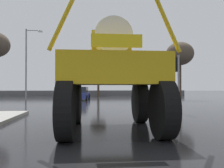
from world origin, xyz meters
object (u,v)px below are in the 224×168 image
traffic_signal_far_left (63,77)px  bare_tree_right (180,54)px  oversize_sprayer (111,75)px  streetlight_far_left (27,60)px  sedan_ahead (81,94)px  bare_tree_far_center (98,66)px  traffic_signal_near_right (177,71)px

traffic_signal_far_left → bare_tree_right: 15.00m
oversize_sprayer → streetlight_far_left: bearing=23.9°
streetlight_far_left → bare_tree_right: bearing=-8.2°
sedan_ahead → traffic_signal_far_left: size_ratio=1.13×
oversize_sprayer → streetlight_far_left: (-8.36, 20.06, 2.89)m
traffic_signal_far_left → bare_tree_far_center: 8.91m
sedan_ahead → bare_tree_right: (11.90, -0.31, 4.76)m
oversize_sprayer → streetlight_far_left: size_ratio=0.57×
traffic_signal_far_left → oversize_sprayer: bearing=-79.0°
traffic_signal_near_right → bare_tree_right: (5.82, 12.97, 3.04)m
oversize_sprayer → traffic_signal_near_right: 6.24m
bare_tree_right → streetlight_far_left: bearing=171.8°
sedan_ahead → traffic_signal_far_left: (-2.39, 3.36, 2.04)m
traffic_signal_near_right → bare_tree_far_center: (-3.55, 23.76, 2.51)m
oversize_sprayer → sedan_ahead: (-1.72, 17.72, -1.21)m
oversize_sprayer → traffic_signal_far_left: oversize_sprayer is taller
sedan_ahead → traffic_signal_near_right: 14.71m
sedan_ahead → bare_tree_far_center: (2.52, 10.47, 4.23)m
traffic_signal_far_left → bare_tree_right: size_ratio=0.54×
streetlight_far_left → bare_tree_far_center: size_ratio=1.40×
traffic_signal_near_right → bare_tree_right: 14.54m
oversize_sprayer → traffic_signal_far_left: size_ratio=1.31×
traffic_signal_far_left → bare_tree_far_center: size_ratio=0.61×
sedan_ahead → oversize_sprayer: bearing=-168.3°
traffic_signal_far_left → streetlight_far_left: 4.84m
streetlight_far_left → bare_tree_far_center: 12.25m
oversize_sprayer → sedan_ahead: oversize_sprayer is taller
sedan_ahead → traffic_signal_near_right: bearing=-149.3°
sedan_ahead → streetlight_far_left: bearing=76.7°
traffic_signal_far_left → streetlight_far_left: streetlight_far_left is taller
streetlight_far_left → bare_tree_far_center: bearing=41.6°
traffic_signal_far_left → streetlight_far_left: bearing=-166.5°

